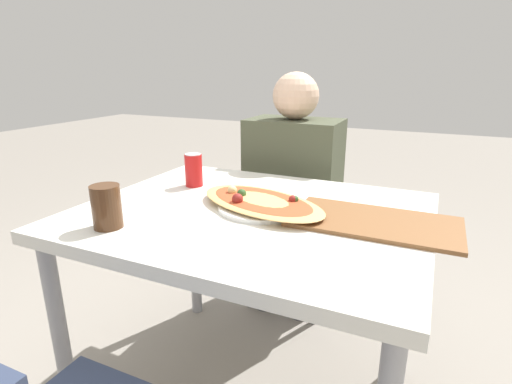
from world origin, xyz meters
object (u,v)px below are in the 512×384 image
object	(u,v)px
dining_table	(252,232)
drink_glass	(107,207)
pizza_main	(261,203)
chair_far_seated	(299,206)
person_seated	(293,174)
soda_can	(194,170)

from	to	relation	value
dining_table	drink_glass	bearing A→B (deg)	-136.20
dining_table	pizza_main	distance (m)	0.10
chair_far_seated	person_seated	size ratio (longest dim) A/B	0.74
dining_table	drink_glass	distance (m)	0.46
chair_far_seated	drink_glass	distance (m)	1.13
person_seated	soda_can	xyz separation A→B (m)	(-0.23, -0.50, 0.11)
dining_table	pizza_main	xyz separation A→B (m)	(0.02, 0.02, 0.10)
drink_glass	pizza_main	bearing A→B (deg)	44.17
soda_can	drink_glass	bearing A→B (deg)	-89.26
pizza_main	drink_glass	bearing A→B (deg)	-135.83
chair_far_seated	pizza_main	distance (m)	0.79
soda_can	drink_glass	world-z (taller)	same
chair_far_seated	pizza_main	bearing A→B (deg)	98.73
person_seated	drink_glass	bearing A→B (deg)	77.01
chair_far_seated	pizza_main	size ratio (longest dim) A/B	1.63
person_seated	chair_far_seated	bearing A→B (deg)	-90.00
person_seated	pizza_main	xyz separation A→B (m)	(0.11, -0.63, 0.07)
chair_far_seated	dining_table	bearing A→B (deg)	96.91
person_seated	drink_glass	size ratio (longest dim) A/B	9.33
person_seated	soda_can	bearing A→B (deg)	65.62
soda_can	drink_glass	size ratio (longest dim) A/B	1.00
person_seated	soda_can	world-z (taller)	person_seated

